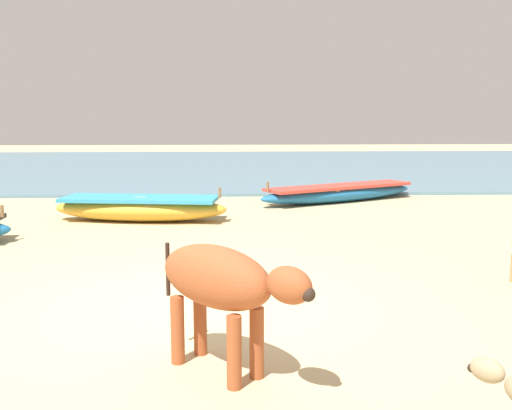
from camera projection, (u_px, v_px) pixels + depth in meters
The scene contains 5 objects.
ground at pixel (192, 307), 6.08m from camera, with size 80.00×80.00×0.00m, color tan.
sea_water at pixel (217, 165), 24.64m from camera, with size 60.00×20.00×0.08m, color slate.
fishing_boat_0 at pixel (340, 192), 13.91m from camera, with size 4.40×2.80×0.60m.
fishing_boat_1 at pixel (141, 208), 11.24m from camera, with size 3.57×1.45×0.68m.
cow_adult_rust at pixel (220, 283), 4.40m from camera, with size 1.29×1.32×1.02m.
Camera 1 is at (0.37, -5.88, 1.99)m, focal length 39.70 mm.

